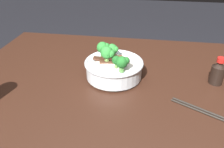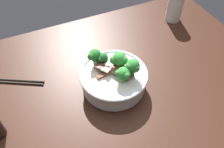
{
  "view_description": "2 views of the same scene",
  "coord_description": "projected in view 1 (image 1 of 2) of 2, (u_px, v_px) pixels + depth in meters",
  "views": [
    {
      "loc": [
        0.04,
        -0.79,
        1.29
      ],
      "look_at": [
        -0.08,
        -0.04,
        0.84
      ],
      "focal_mm": 36.71,
      "sensor_mm": 36.0,
      "label": 1
    },
    {
      "loc": [
        0.14,
        0.47,
        1.46
      ],
      "look_at": [
        -0.07,
        0.01,
        0.89
      ],
      "focal_mm": 37.51,
      "sensor_mm": 36.0,
      "label": 2
    }
  ],
  "objects": [
    {
      "name": "dining_table",
      "position": [
        131.0,
        106.0,
        1.0
      ],
      "size": [
        1.39,
        0.88,
        0.8
      ],
      "color": "#381E14",
      "rests_on": "ground"
    },
    {
      "name": "soy_sauce_bottle",
      "position": [
        218.0,
        72.0,
        0.88
      ],
      "size": [
        0.05,
        0.05,
        0.11
      ],
      "color": "black",
      "rests_on": "dining_table"
    },
    {
      "name": "chopsticks_pair",
      "position": [
        205.0,
        112.0,
        0.74
      ],
      "size": [
        0.21,
        0.13,
        0.01
      ],
      "color": "#28231E",
      "rests_on": "dining_table"
    },
    {
      "name": "rice_bowl",
      "position": [
        114.0,
        66.0,
        0.91
      ],
      "size": [
        0.23,
        0.23,
        0.14
      ],
      "color": "silver",
      "rests_on": "dining_table"
    }
  ]
}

